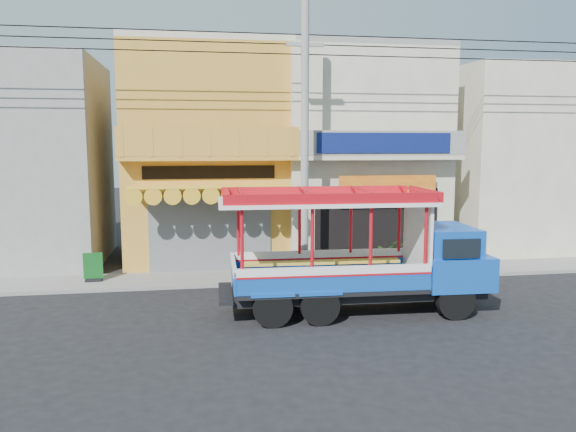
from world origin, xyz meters
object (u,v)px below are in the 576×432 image
object	(u,v)px
songthaew_truck	(375,253)
potted_plant_c	(407,251)
potted_plant_a	(385,254)
green_sign	(93,269)
utility_pole	(309,128)

from	to	relation	value
songthaew_truck	potted_plant_c	world-z (taller)	songthaew_truck
potted_plant_a	potted_plant_c	world-z (taller)	potted_plant_c
green_sign	songthaew_truck	bearing A→B (deg)	-27.77
songthaew_truck	potted_plant_c	xyz separation A→B (m)	(2.79, 4.82, -0.96)
green_sign	potted_plant_a	world-z (taller)	potted_plant_a
utility_pole	potted_plant_a	bearing A→B (deg)	21.78
potted_plant_a	potted_plant_c	size ratio (longest dim) A/B	0.90
songthaew_truck	potted_plant_a	size ratio (longest dim) A/B	7.54
utility_pole	songthaew_truck	xyz separation A→B (m)	(1.10, -3.52, -3.42)
utility_pole	potted_plant_a	distance (m)	5.50
potted_plant_c	utility_pole	bearing A→B (deg)	-53.84
utility_pole	potted_plant_a	size ratio (longest dim) A/B	29.25
songthaew_truck	potted_plant_a	distance (m)	5.20
potted_plant_a	songthaew_truck	bearing A→B (deg)	-141.05
green_sign	potted_plant_c	size ratio (longest dim) A/B	0.88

